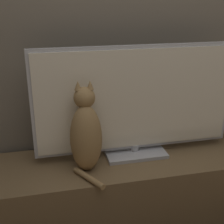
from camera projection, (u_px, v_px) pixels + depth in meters
tv_stand at (130, 189)px, 1.81m from camera, size 1.57×0.45×0.41m
tv at (136, 103)px, 1.68m from camera, size 1.11×0.20×0.62m
cat at (86, 134)px, 1.56m from camera, size 0.17×0.29×0.47m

